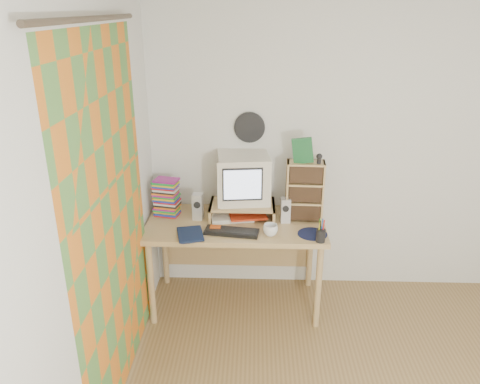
# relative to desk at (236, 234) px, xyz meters

# --- Properties ---
(back_wall) EXTENTS (3.50, 0.00, 3.50)m
(back_wall) POSITION_rel_desk_xyz_m (1.03, 0.31, 0.63)
(back_wall) COLOR silver
(back_wall) RESTS_ON floor
(left_wall) EXTENTS (0.00, 3.50, 3.50)m
(left_wall) POSITION_rel_desk_xyz_m (-0.72, -1.44, 0.63)
(left_wall) COLOR silver
(left_wall) RESTS_ON floor
(curtain) EXTENTS (0.00, 2.20, 2.20)m
(curtain) POSITION_rel_desk_xyz_m (-0.68, -0.96, 0.53)
(curtain) COLOR orange
(curtain) RESTS_ON left_wall
(wall_disc) EXTENTS (0.25, 0.02, 0.25)m
(wall_disc) POSITION_rel_desk_xyz_m (0.10, 0.29, 0.81)
(wall_disc) COLOR black
(wall_disc) RESTS_ON back_wall
(desk) EXTENTS (1.40, 0.70, 0.75)m
(desk) POSITION_rel_desk_xyz_m (0.00, 0.00, 0.00)
(desk) COLOR tan
(desk) RESTS_ON floor
(monitor_riser) EXTENTS (0.52, 0.30, 0.12)m
(monitor_riser) POSITION_rel_desk_xyz_m (0.05, 0.04, 0.23)
(monitor_riser) COLOR tan
(monitor_riser) RESTS_ON desk
(crt_monitor) EXTENTS (0.44, 0.44, 0.38)m
(crt_monitor) POSITION_rel_desk_xyz_m (0.05, 0.09, 0.44)
(crt_monitor) COLOR silver
(crt_monitor) RESTS_ON monitor_riser
(speaker_left) EXTENTS (0.09, 0.09, 0.21)m
(speaker_left) POSITION_rel_desk_xyz_m (-0.30, -0.01, 0.24)
(speaker_left) COLOR silver
(speaker_left) RESTS_ON desk
(speaker_right) EXTENTS (0.08, 0.08, 0.20)m
(speaker_right) POSITION_rel_desk_xyz_m (0.39, -0.04, 0.23)
(speaker_right) COLOR silver
(speaker_right) RESTS_ON desk
(keyboard) EXTENTS (0.42, 0.19, 0.03)m
(keyboard) POSITION_rel_desk_xyz_m (-0.02, -0.26, 0.15)
(keyboard) COLOR black
(keyboard) RESTS_ON desk
(dvd_stack) EXTENTS (0.21, 0.17, 0.26)m
(dvd_stack) POSITION_rel_desk_xyz_m (-0.56, 0.06, 0.27)
(dvd_stack) COLOR brown
(dvd_stack) RESTS_ON desk
(cd_rack) EXTENTS (0.30, 0.17, 0.48)m
(cd_rack) POSITION_rel_desk_xyz_m (0.54, 0.01, 0.38)
(cd_rack) COLOR tan
(cd_rack) RESTS_ON desk
(mug) EXTENTS (0.12, 0.12, 0.09)m
(mug) POSITION_rel_desk_xyz_m (0.27, -0.28, 0.18)
(mug) COLOR white
(mug) RESTS_ON desk
(diary) EXTENTS (0.26, 0.22, 0.04)m
(diary) POSITION_rel_desk_xyz_m (-0.42, -0.33, 0.16)
(diary) COLOR #101B3B
(diary) RESTS_ON desk
(mousepad) EXTENTS (0.26, 0.26, 0.00)m
(mousepad) POSITION_rel_desk_xyz_m (0.58, -0.25, 0.14)
(mousepad) COLOR black
(mousepad) RESTS_ON desk
(pen_cup) EXTENTS (0.07, 0.07, 0.14)m
(pen_cup) POSITION_rel_desk_xyz_m (0.63, -0.37, 0.20)
(pen_cup) COLOR black
(pen_cup) RESTS_ON desk
(papers) EXTENTS (0.37, 0.30, 0.04)m
(papers) POSITION_rel_desk_xyz_m (0.01, 0.03, 0.16)
(papers) COLOR white
(papers) RESTS_ON desk
(red_box) EXTENTS (0.08, 0.06, 0.04)m
(red_box) POSITION_rel_desk_xyz_m (-0.15, -0.22, 0.15)
(red_box) COLOR #BC4514
(red_box) RESTS_ON desk
(game_box) EXTENTS (0.15, 0.05, 0.19)m
(game_box) POSITION_rel_desk_xyz_m (0.51, -0.01, 0.71)
(game_box) COLOR #1A5C2D
(game_box) RESTS_ON cd_rack
(webcam) EXTENTS (0.05, 0.05, 0.08)m
(webcam) POSITION_rel_desk_xyz_m (0.63, -0.02, 0.66)
(webcam) COLOR black
(webcam) RESTS_ON cd_rack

